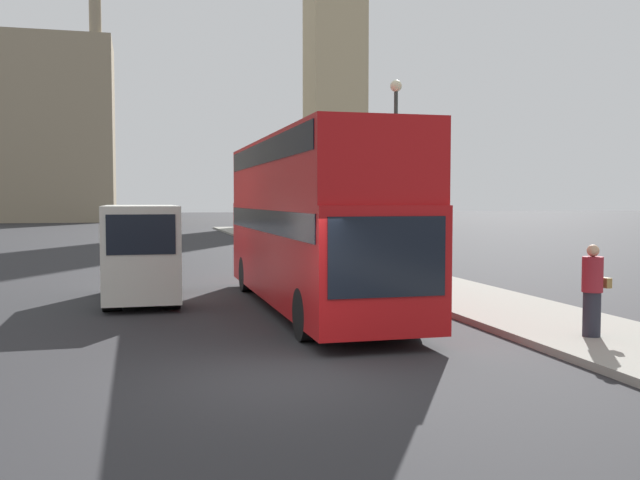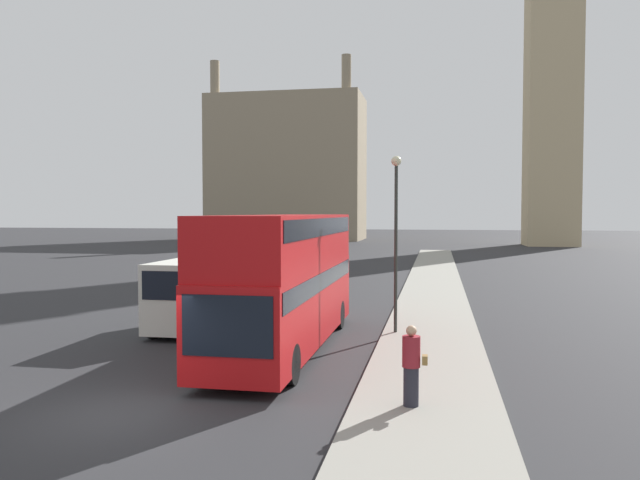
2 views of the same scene
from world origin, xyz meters
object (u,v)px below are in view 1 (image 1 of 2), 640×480
object	(u,v)px
red_double_decker_bus	(312,214)
pedestrian	(593,291)
white_van	(141,250)
street_lamp	(396,154)

from	to	relation	value
red_double_decker_bus	pedestrian	size ratio (longest dim) A/B	6.32
red_double_decker_bus	pedestrian	world-z (taller)	red_double_decker_bus
white_van	pedestrian	bearing A→B (deg)	-44.01
pedestrian	street_lamp	bearing A→B (deg)	96.12
pedestrian	red_double_decker_bus	bearing A→B (deg)	127.09
red_double_decker_bus	street_lamp	bearing A→B (deg)	40.87
white_van	street_lamp	world-z (taller)	street_lamp
street_lamp	white_van	bearing A→B (deg)	-177.62
red_double_decker_bus	pedestrian	bearing A→B (deg)	-52.91
white_van	street_lamp	size ratio (longest dim) A/B	0.80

